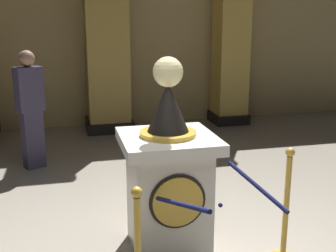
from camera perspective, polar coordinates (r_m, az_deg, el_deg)
name	(u,v)px	position (r m, az deg, el deg)	size (l,w,h in m)	color
back_wall	(103,25)	(8.67, -8.62, 13.21)	(13.00, 0.16, 3.97)	tan
pedestal_clock	(168,179)	(3.91, 0.02, -7.13)	(0.84, 0.84, 1.80)	silver
stanchion_far	(285,222)	(3.99, 15.37, -12.28)	(0.24, 0.24, 1.06)	gold
velvet_rope	(221,195)	(3.37, 7.06, -9.10)	(0.93, 0.91, 0.22)	#141947
column_right	(231,30)	(8.78, 8.46, 12.63)	(0.73, 0.73, 3.81)	black
column_centre_rear	(106,30)	(8.19, -8.28, 12.53)	(0.92, 0.92, 3.81)	black
bystander_guest	(30,107)	(6.33, -17.90, 2.46)	(0.42, 0.36, 1.69)	#383347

